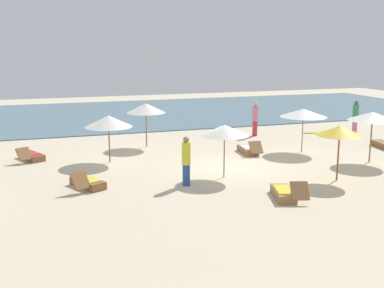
{
  "coord_description": "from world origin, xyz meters",
  "views": [
    {
      "loc": [
        -7.61,
        -17.56,
        4.97
      ],
      "look_at": [
        -1.66,
        0.1,
        1.1
      ],
      "focal_mm": 44.36,
      "sensor_mm": 36.0,
      "label": 1
    }
  ],
  "objects_px": {
    "umbrella_4": "(108,121)",
    "person_3": "(355,117)",
    "lounger_0": "(87,183)",
    "lounger_3": "(31,156)",
    "umbrella_2": "(303,113)",
    "person_4": "(255,118)",
    "person_1": "(186,161)",
    "lounger_4": "(248,150)",
    "umbrella_0": "(373,116)",
    "umbrella_6": "(225,130)",
    "umbrella_3": "(146,108)",
    "umbrella_1": "(340,131)",
    "surfboard": "(321,132)",
    "lounger_2": "(285,193)"
  },
  "relations": [
    {
      "from": "umbrella_3",
      "to": "lounger_2",
      "type": "xyz_separation_m",
      "value": [
        2.45,
        -9.52,
        -1.77
      ]
    },
    {
      "from": "umbrella_3",
      "to": "person_3",
      "type": "distance_m",
      "value": 12.32
    },
    {
      "from": "umbrella_0",
      "to": "lounger_4",
      "type": "bearing_deg",
      "value": 143.59
    },
    {
      "from": "person_4",
      "to": "umbrella_6",
      "type": "bearing_deg",
      "value": -123.67
    },
    {
      "from": "person_3",
      "to": "person_4",
      "type": "xyz_separation_m",
      "value": [
        -5.84,
        1.1,
        0.03
      ]
    },
    {
      "from": "umbrella_2",
      "to": "umbrella_6",
      "type": "xyz_separation_m",
      "value": [
        -5.26,
        -2.99,
        -0.03
      ]
    },
    {
      "from": "surfboard",
      "to": "umbrella_3",
      "type": "bearing_deg",
      "value": -176.53
    },
    {
      "from": "umbrella_3",
      "to": "lounger_3",
      "type": "distance_m",
      "value": 5.9
    },
    {
      "from": "umbrella_4",
      "to": "person_3",
      "type": "distance_m",
      "value": 14.77
    },
    {
      "from": "umbrella_3",
      "to": "person_4",
      "type": "xyz_separation_m",
      "value": [
        6.44,
        0.91,
        -0.95
      ]
    },
    {
      "from": "umbrella_3",
      "to": "umbrella_1",
      "type": "bearing_deg",
      "value": -56.73
    },
    {
      "from": "umbrella_2",
      "to": "person_4",
      "type": "relative_size",
      "value": 1.14
    },
    {
      "from": "lounger_2",
      "to": "umbrella_6",
      "type": "bearing_deg",
      "value": 106.92
    },
    {
      "from": "lounger_0",
      "to": "lounger_3",
      "type": "bearing_deg",
      "value": 110.39
    },
    {
      "from": "umbrella_0",
      "to": "person_4",
      "type": "xyz_separation_m",
      "value": [
        -2.05,
        7.12,
        -1.01
      ]
    },
    {
      "from": "umbrella_0",
      "to": "umbrella_6",
      "type": "relative_size",
      "value": 1.07
    },
    {
      "from": "person_4",
      "to": "umbrella_0",
      "type": "bearing_deg",
      "value": -73.96
    },
    {
      "from": "umbrella_1",
      "to": "lounger_4",
      "type": "xyz_separation_m",
      "value": [
        -1.21,
        5.18,
        -1.72
      ]
    },
    {
      "from": "lounger_3",
      "to": "surfboard",
      "type": "height_order",
      "value": "lounger_3"
    },
    {
      "from": "umbrella_1",
      "to": "lounger_0",
      "type": "xyz_separation_m",
      "value": [
        -9.02,
        2.05,
        -1.72
      ]
    },
    {
      "from": "umbrella_4",
      "to": "person_1",
      "type": "distance_m",
      "value": 4.94
    },
    {
      "from": "lounger_0",
      "to": "person_1",
      "type": "xyz_separation_m",
      "value": [
        3.44,
        -0.87,
        0.74
      ]
    },
    {
      "from": "umbrella_0",
      "to": "umbrella_4",
      "type": "distance_m",
      "value": 11.33
    },
    {
      "from": "umbrella_1",
      "to": "umbrella_3",
      "type": "height_order",
      "value": "umbrella_3"
    },
    {
      "from": "umbrella_4",
      "to": "surfboard",
      "type": "height_order",
      "value": "umbrella_4"
    },
    {
      "from": "umbrella_0",
      "to": "person_1",
      "type": "relative_size",
      "value": 1.22
    },
    {
      "from": "umbrella_0",
      "to": "umbrella_3",
      "type": "xyz_separation_m",
      "value": [
        -8.49,
        6.21,
        -0.06
      ]
    },
    {
      "from": "umbrella_6",
      "to": "lounger_4",
      "type": "height_order",
      "value": "umbrella_6"
    },
    {
      "from": "umbrella_0",
      "to": "umbrella_6",
      "type": "bearing_deg",
      "value": -177.82
    },
    {
      "from": "lounger_2",
      "to": "lounger_4",
      "type": "xyz_separation_m",
      "value": [
        1.74,
        6.48,
        -0.0
      ]
    },
    {
      "from": "lounger_3",
      "to": "umbrella_2",
      "type": "bearing_deg",
      "value": -10.99
    },
    {
      "from": "lounger_0",
      "to": "person_3",
      "type": "distance_m",
      "value": 17.01
    },
    {
      "from": "person_4",
      "to": "surfboard",
      "type": "relative_size",
      "value": 0.81
    },
    {
      "from": "umbrella_0",
      "to": "umbrella_2",
      "type": "distance_m",
      "value": 3.22
    },
    {
      "from": "umbrella_0",
      "to": "person_1",
      "type": "bearing_deg",
      "value": -174.56
    },
    {
      "from": "umbrella_1",
      "to": "umbrella_2",
      "type": "xyz_separation_m",
      "value": [
        1.38,
        4.74,
        -0.03
      ]
    },
    {
      "from": "lounger_2",
      "to": "umbrella_4",
      "type": "bearing_deg",
      "value": 124.38
    },
    {
      "from": "umbrella_3",
      "to": "lounger_4",
      "type": "relative_size",
      "value": 1.25
    },
    {
      "from": "umbrella_0",
      "to": "umbrella_1",
      "type": "bearing_deg",
      "value": -146.99
    },
    {
      "from": "umbrella_2",
      "to": "umbrella_0",
      "type": "bearing_deg",
      "value": -57.92
    },
    {
      "from": "umbrella_2",
      "to": "lounger_4",
      "type": "relative_size",
      "value": 1.26
    },
    {
      "from": "umbrella_1",
      "to": "umbrella_6",
      "type": "distance_m",
      "value": 4.25
    },
    {
      "from": "lounger_0",
      "to": "person_3",
      "type": "xyz_separation_m",
      "value": [
        15.91,
        5.98,
        0.79
      ]
    },
    {
      "from": "lounger_4",
      "to": "person_3",
      "type": "height_order",
      "value": "person_3"
    },
    {
      "from": "umbrella_1",
      "to": "person_1",
      "type": "xyz_separation_m",
      "value": [
        -5.58,
        1.18,
        -0.97
      ]
    },
    {
      "from": "person_1",
      "to": "person_3",
      "type": "distance_m",
      "value": 14.22
    },
    {
      "from": "umbrella_1",
      "to": "umbrella_6",
      "type": "relative_size",
      "value": 1.02
    },
    {
      "from": "lounger_3",
      "to": "umbrella_3",
      "type": "bearing_deg",
      "value": 11.26
    },
    {
      "from": "umbrella_1",
      "to": "person_3",
      "type": "relative_size",
      "value": 1.11
    },
    {
      "from": "person_4",
      "to": "person_1",
      "type": "bearing_deg",
      "value": -129.83
    }
  ]
}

